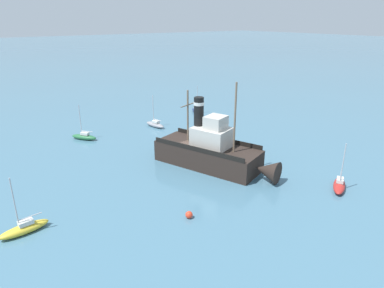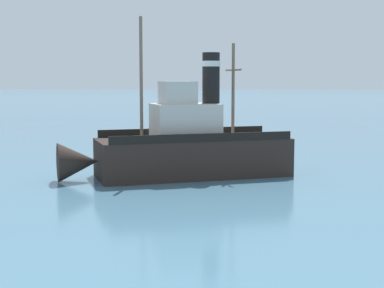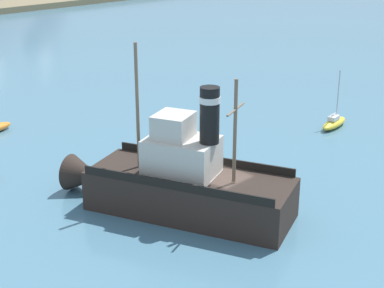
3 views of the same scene
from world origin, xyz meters
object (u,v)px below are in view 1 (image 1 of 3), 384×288
at_px(old_tugboat, 212,151).
at_px(sailboat_red, 339,185).
at_px(mooring_buoy, 189,215).
at_px(sailboat_green, 84,137).
at_px(sailboat_grey, 155,124).
at_px(sailboat_navy, 197,111).
at_px(sailboat_yellow, 24,228).

bearing_deg(old_tugboat, sailboat_red, 120.11).
bearing_deg(mooring_buoy, old_tugboat, -139.33).
height_order(old_tugboat, sailboat_green, old_tugboat).
relative_size(old_tugboat, sailboat_grey, 3.00).
bearing_deg(mooring_buoy, sailboat_red, 163.38).
bearing_deg(sailboat_green, sailboat_red, 117.62).
distance_m(sailboat_green, mooring_buoy, 24.71).
xyz_separation_m(old_tugboat, sailboat_navy, (-12.47, -19.48, -1.40)).
xyz_separation_m(sailboat_red, mooring_buoy, (15.08, -4.50, -0.11)).
distance_m(sailboat_navy, mooring_buoy, 33.79).
distance_m(sailboat_red, sailboat_grey, 28.75).
bearing_deg(sailboat_grey, old_tugboat, 81.92).
bearing_deg(sailboat_red, sailboat_navy, -100.39).
bearing_deg(sailboat_navy, old_tugboat, 57.38).
bearing_deg(sailboat_green, sailboat_yellow, 58.51).
bearing_deg(sailboat_green, mooring_buoy, 90.48).
xyz_separation_m(sailboat_yellow, mooring_buoy, (-11.71, 5.92, -0.11)).
xyz_separation_m(sailboat_red, sailboat_yellow, (26.80, -10.42, 0.00)).
bearing_deg(sailboat_navy, sailboat_green, 5.23).
distance_m(sailboat_grey, mooring_buoy, 26.20).
distance_m(sailboat_navy, sailboat_grey, 10.45).
xyz_separation_m(sailboat_grey, sailboat_yellow, (22.42, 18.00, 0.00)).
bearing_deg(sailboat_yellow, sailboat_grey, -141.25).
height_order(sailboat_grey, sailboat_yellow, same).
bearing_deg(sailboat_navy, sailboat_yellow, 32.50).
relative_size(sailboat_green, sailboat_yellow, 1.00).
distance_m(old_tugboat, sailboat_grey, 16.99).
bearing_deg(sailboat_grey, sailboat_yellow, 38.75).
bearing_deg(mooring_buoy, sailboat_grey, -114.11).
bearing_deg(sailboat_green, sailboat_navy, -174.77).
distance_m(sailboat_red, sailboat_navy, 31.65).
distance_m(old_tugboat, sailboat_green, 19.57).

